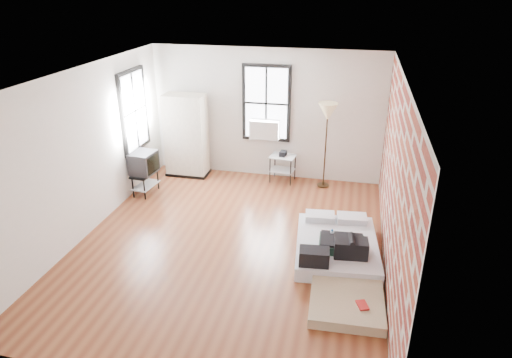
% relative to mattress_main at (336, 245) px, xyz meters
% --- Properties ---
extents(ground, '(6.00, 6.00, 0.00)m').
position_rel_mattress_main_xyz_m(ground, '(-1.75, -0.06, -0.15)').
color(ground, '#612D19').
rests_on(ground, ground).
extents(room_shell, '(5.02, 6.02, 2.80)m').
position_rel_mattress_main_xyz_m(room_shell, '(-1.52, 0.30, 1.58)').
color(room_shell, silver).
rests_on(room_shell, ground).
extents(mattress_main, '(1.43, 1.84, 0.56)m').
position_rel_mattress_main_xyz_m(mattress_main, '(0.00, 0.00, 0.00)').
color(mattress_main, white).
rests_on(mattress_main, ground).
extents(mattress_bare, '(1.06, 1.90, 0.40)m').
position_rel_mattress_main_xyz_m(mattress_bare, '(0.17, -0.71, -0.03)').
color(mattress_bare, tan).
rests_on(mattress_bare, ground).
extents(wardrobe, '(0.92, 0.53, 1.82)m').
position_rel_mattress_main_xyz_m(wardrobe, '(-3.47, 2.59, 0.75)').
color(wardrobe, black).
rests_on(wardrobe, ground).
extents(side_table, '(0.57, 0.48, 0.69)m').
position_rel_mattress_main_xyz_m(side_table, '(-1.33, 2.66, 0.32)').
color(side_table, black).
rests_on(side_table, ground).
extents(floor_lamp, '(0.39, 0.39, 1.80)m').
position_rel_mattress_main_xyz_m(floor_lamp, '(-0.43, 2.59, 1.40)').
color(floor_lamp, black).
rests_on(floor_lamp, ground).
extents(tv_stand, '(0.50, 0.67, 0.90)m').
position_rel_mattress_main_xyz_m(tv_stand, '(-3.96, 1.43, 0.49)').
color(tv_stand, black).
rests_on(tv_stand, ground).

